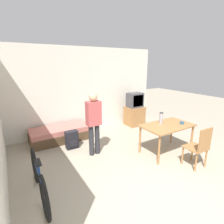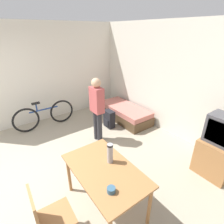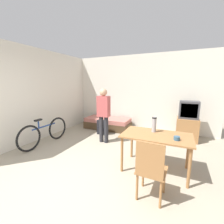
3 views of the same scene
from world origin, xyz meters
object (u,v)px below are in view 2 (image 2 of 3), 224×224
at_px(daybed, 125,113).
at_px(backpack, 109,119).
at_px(person_standing, 97,107).
at_px(thermos_flask, 110,153).
at_px(mate_bowl, 111,190).
at_px(bicycle, 45,115).
at_px(tv, 218,149).
at_px(dining_table, 105,174).
at_px(wooden_chair, 46,217).

distance_m(daybed, backpack, 0.67).
bearing_deg(daybed, person_standing, -68.52).
relative_size(person_standing, thermos_flask, 5.04).
bearing_deg(mate_bowl, bicycle, 177.20).
distance_m(thermos_flask, mate_bowl, 0.54).
height_order(person_standing, backpack, person_standing).
bearing_deg(mate_bowl, tv, 83.35).
xyz_separation_m(daybed, bicycle, (-0.93, -2.08, 0.15)).
bearing_deg(person_standing, thermos_flask, -25.05).
relative_size(tv, backpack, 2.46).
relative_size(dining_table, mate_bowl, 12.37).
bearing_deg(daybed, backpack, -79.96).
bearing_deg(tv, wooden_chair, -100.92).
distance_m(dining_table, thermos_flask, 0.30).
distance_m(person_standing, thermos_flask, 1.67).
xyz_separation_m(dining_table, bicycle, (-3.01, 0.02, -0.30)).
height_order(tv, mate_bowl, tv).
height_order(daybed, backpack, backpack).
bearing_deg(tv, mate_bowl, -96.65).
relative_size(person_standing, mate_bowl, 15.03).
bearing_deg(mate_bowl, person_standing, 152.84).
bearing_deg(wooden_chair, mate_bowl, 66.75).
bearing_deg(backpack, daybed, 100.04).
bearing_deg(dining_table, wooden_chair, -86.38).
relative_size(tv, person_standing, 0.76).
distance_m(person_standing, backpack, 0.96).
height_order(dining_table, wooden_chair, wooden_chair).
bearing_deg(bicycle, daybed, 65.86).
xyz_separation_m(thermos_flask, mate_bowl, (0.43, -0.29, -0.13)).
xyz_separation_m(wooden_chair, bicycle, (-3.07, 0.87, -0.17)).
bearing_deg(thermos_flask, backpack, 145.45).
xyz_separation_m(bicycle, mate_bowl, (3.37, -0.16, 0.42)).
relative_size(daybed, person_standing, 1.09).
bearing_deg(thermos_flask, tv, 70.00).
relative_size(tv, thermos_flask, 3.86).
bearing_deg(thermos_flask, dining_table, -61.89).
relative_size(bicycle, person_standing, 1.05).
bearing_deg(tv, thermos_flask, -110.00).
height_order(bicycle, person_standing, person_standing).
height_order(daybed, mate_bowl, mate_bowl).
distance_m(bicycle, backpack, 1.77).
distance_m(daybed, wooden_chair, 3.66).
relative_size(dining_table, person_standing, 0.82).
height_order(person_standing, thermos_flask, person_standing).
bearing_deg(person_standing, tv, 28.41).
height_order(tv, wooden_chair, tv).
bearing_deg(bicycle, thermos_flask, 2.48).
height_order(wooden_chair, backpack, wooden_chair).
xyz_separation_m(tv, dining_table, (-0.61, -2.04, 0.12)).
relative_size(daybed, thermos_flask, 5.52).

